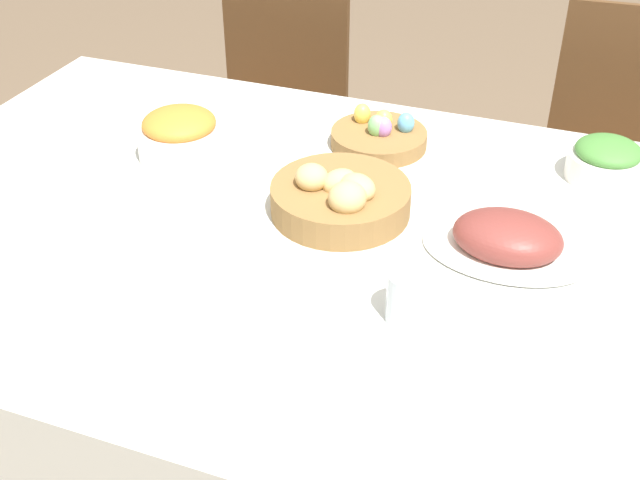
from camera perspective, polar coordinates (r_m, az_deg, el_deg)
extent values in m
cube|color=silver|center=(1.69, 1.38, -9.92)|extent=(1.88, 1.14, 0.73)
cylinder|color=brown|center=(2.50, -10.44, 1.99)|extent=(0.03, 0.03, 0.45)
cylinder|color=brown|center=(2.32, -2.56, -0.21)|extent=(0.03, 0.03, 0.45)
cylinder|color=brown|center=(2.78, -5.92, 5.88)|extent=(0.03, 0.03, 0.45)
cylinder|color=brown|center=(2.62, 1.42, 4.15)|extent=(0.03, 0.03, 0.45)
cube|color=brown|center=(2.43, -4.62, 7.79)|extent=(0.46, 0.46, 0.02)
cube|color=brown|center=(2.51, -2.53, 14.21)|extent=(0.42, 0.06, 0.42)
cylinder|color=brown|center=(2.20, 14.28, -3.63)|extent=(0.03, 0.03, 0.45)
cylinder|color=brown|center=(2.52, 15.14, 1.59)|extent=(0.03, 0.03, 0.45)
cube|color=brown|center=(2.25, 20.48, 3.17)|extent=(0.44, 0.44, 0.02)
cube|color=brown|center=(2.34, 21.61, 10.25)|extent=(0.42, 0.04, 0.42)
cylinder|color=olive|center=(1.50, 1.46, 2.91)|extent=(0.26, 0.26, 0.06)
ellipsoid|color=tan|center=(1.48, -0.60, 4.48)|extent=(0.09, 0.09, 0.05)
ellipsoid|color=tan|center=(1.46, 2.64, 3.73)|extent=(0.10, 0.09, 0.05)
ellipsoid|color=tan|center=(1.42, 1.96, 3.00)|extent=(0.10, 0.10, 0.06)
ellipsoid|color=tan|center=(1.49, 1.44, 4.08)|extent=(0.09, 0.09, 0.05)
cylinder|color=olive|center=(1.75, 4.20, 7.19)|extent=(0.21, 0.21, 0.03)
ellipsoid|color=#F4D151|center=(1.77, 3.02, 8.94)|extent=(0.04, 0.04, 0.05)
ellipsoid|color=#7FCC7A|center=(1.72, 4.05, 8.09)|extent=(0.04, 0.04, 0.05)
ellipsoid|color=#F4D151|center=(1.75, 4.55, 8.49)|extent=(0.04, 0.04, 0.05)
ellipsoid|color=#B27AD1|center=(1.72, 4.54, 7.99)|extent=(0.04, 0.04, 0.05)
ellipsoid|color=#60B2E0|center=(1.74, 6.13, 8.27)|extent=(0.04, 0.04, 0.05)
ellipsoid|color=white|center=(1.44, 13.05, -0.65)|extent=(0.30, 0.21, 0.01)
ellipsoid|color=brown|center=(1.43, 13.19, 0.23)|extent=(0.19, 0.14, 0.08)
cylinder|color=white|center=(1.71, -9.85, 6.87)|extent=(0.18, 0.18, 0.07)
ellipsoid|color=orange|center=(1.70, -10.00, 8.19)|extent=(0.15, 0.15, 0.05)
cylinder|color=white|center=(1.71, 19.61, 4.96)|extent=(0.15, 0.15, 0.05)
ellipsoid|color=#478438|center=(1.70, 19.83, 5.99)|extent=(0.13, 0.13, 0.05)
cylinder|color=white|center=(1.21, -8.57, -8.11)|extent=(0.27, 0.27, 0.01)
cube|color=silver|center=(1.28, -15.03, -6.30)|extent=(0.02, 0.17, 0.00)
cube|color=silver|center=(1.16, -1.31, -10.19)|extent=(0.02, 0.17, 0.00)
cube|color=silver|center=(1.15, 0.10, -10.56)|extent=(0.02, 0.17, 0.00)
cylinder|color=silver|center=(1.25, 6.36, -4.01)|extent=(0.07, 0.07, 0.09)
cube|color=white|center=(1.43, -15.12, -0.87)|extent=(0.11, 0.07, 0.03)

